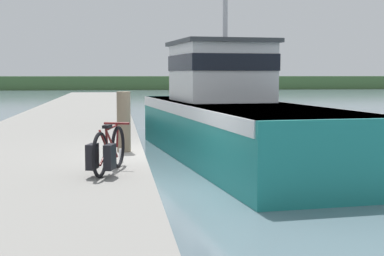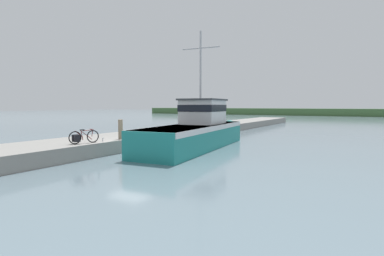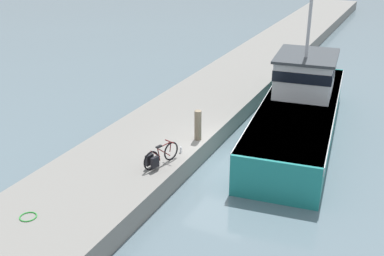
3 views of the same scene
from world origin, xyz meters
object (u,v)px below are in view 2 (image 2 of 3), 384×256
at_px(fishing_boat_main, 198,130).
at_px(bicycle_touring, 82,137).
at_px(mooring_post, 121,129).
at_px(water_bottle_by_bike, 103,139).

xyz_separation_m(fishing_boat_main, bicycle_touring, (-3.33, -7.13, -0.05)).
bearing_deg(mooring_post, bicycle_touring, -96.42).
xyz_separation_m(mooring_post, water_bottle_by_bike, (-0.07, -1.37, -0.50)).
height_order(mooring_post, water_bottle_by_bike, mooring_post).
xyz_separation_m(bicycle_touring, mooring_post, (0.30, 2.68, 0.26)).
bearing_deg(bicycle_touring, mooring_post, 99.45).
height_order(fishing_boat_main, mooring_post, fishing_boat_main).
relative_size(fishing_boat_main, bicycle_touring, 8.45).
distance_m(mooring_post, water_bottle_by_bike, 1.46).
bearing_deg(fishing_boat_main, bicycle_touring, -121.68).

